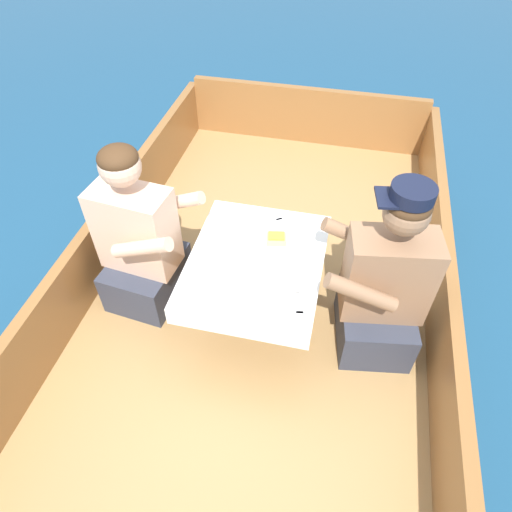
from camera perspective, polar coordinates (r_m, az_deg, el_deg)
name	(u,v)px	position (r m, az deg, el deg)	size (l,w,h in m)	color
ground_plane	(261,328)	(2.99, 0.58, -8.99)	(60.00, 60.00, 0.00)	navy
boat_deck	(261,311)	(2.85, 0.61, -6.95)	(2.00, 3.56, 0.35)	#A87F4C
gunwale_port	(102,244)	(2.86, -18.70, 1.44)	(0.06, 3.56, 0.40)	#936033
gunwale_starboard	(441,300)	(2.61, 22.09, -5.17)	(0.06, 3.56, 0.40)	#936033
bow_coaming	(307,115)	(3.93, 6.39, 17.08)	(1.88, 0.06, 0.46)	#936033
cockpit_table	(256,265)	(2.34, 0.00, -1.09)	(0.67, 0.82, 0.43)	#B2B2B7
person_port	(140,244)	(2.51, -14.28, 1.49)	(0.56, 0.49, 0.99)	#333847
person_starboard	(383,288)	(2.29, 15.55, -3.90)	(0.57, 0.51, 1.01)	#333847
plate_sandwich	(276,242)	(2.38, 2.53, 1.70)	(0.20, 0.20, 0.01)	silver
plate_bread	(249,304)	(2.11, -0.85, -5.97)	(0.15, 0.15, 0.01)	silver
sandwich	(276,239)	(2.37, 2.55, 2.18)	(0.12, 0.09, 0.05)	tan
bowl_port_near	(211,270)	(2.23, -5.67, -1.75)	(0.15, 0.15, 0.04)	silver
bowl_starboard_near	(245,216)	(2.52, -1.35, 5.06)	(0.14, 0.14, 0.04)	silver
coffee_cup_port	(289,292)	(2.12, 4.12, -4.45)	(0.10, 0.07, 0.06)	silver
coffee_cup_starboard	(250,257)	(2.27, -0.76, -0.16)	(0.11, 0.08, 0.05)	silver
coffee_cup_center	(199,297)	(2.12, -7.12, -5.07)	(0.11, 0.08, 0.05)	silver
tin_can	(226,229)	(2.43, -3.82, 3.38)	(0.07, 0.07, 0.05)	silver
utensil_spoon_starboard	(239,268)	(2.26, -2.09, -1.56)	(0.16, 0.09, 0.01)	silver
utensil_spoon_port	(239,240)	(2.40, -2.10, 1.96)	(0.07, 0.17, 0.01)	silver
utensil_knife_port	(309,288)	(2.18, 6.67, -3.99)	(0.04, 0.17, 0.00)	silver
utensil_knife_starboard	(271,271)	(2.24, 1.85, -1.90)	(0.13, 0.13, 0.00)	silver
utensil_fork_port	(289,312)	(2.09, 4.09, -6.99)	(0.17, 0.04, 0.00)	silver
utensil_fork_starboard	(270,221)	(2.51, 1.80, 4.38)	(0.16, 0.11, 0.00)	silver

